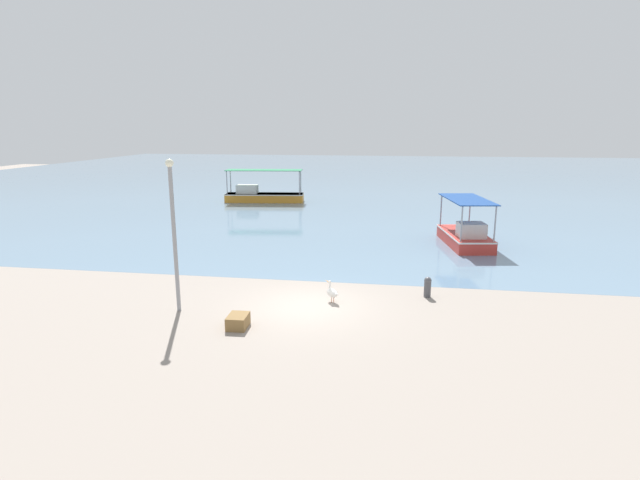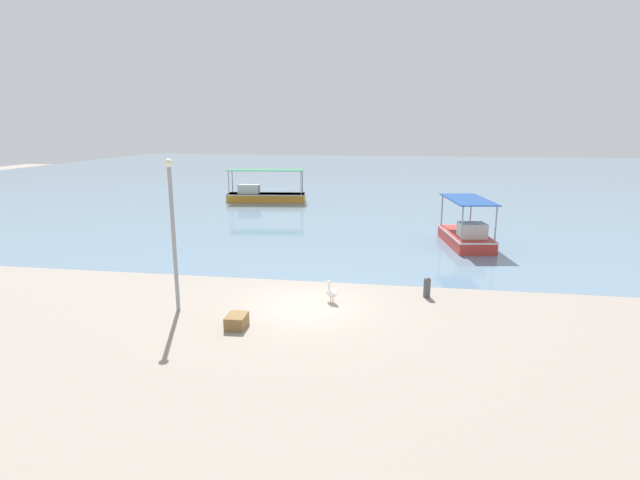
# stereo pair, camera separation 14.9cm
# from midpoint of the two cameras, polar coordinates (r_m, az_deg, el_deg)

# --- Properties ---
(ground) EXTENTS (120.00, 120.00, 0.00)m
(ground) POSITION_cam_midpoint_polar(r_m,az_deg,el_deg) (18.26, -1.79, -7.62)
(ground) COLOR gray
(harbor_water) EXTENTS (110.00, 90.00, 0.00)m
(harbor_water) POSITION_cam_midpoint_polar(r_m,az_deg,el_deg) (65.19, 6.04, 7.24)
(harbor_water) COLOR slate
(harbor_water) RESTS_ON ground
(fishing_boat_far_left) EXTENTS (2.73, 5.06, 2.55)m
(fishing_boat_far_left) POSITION_cam_midpoint_polar(r_m,az_deg,el_deg) (28.31, 16.16, 0.56)
(fishing_boat_far_left) COLOR red
(fishing_boat_far_left) RESTS_ON harbor_water
(fishing_boat_center) EXTENTS (6.83, 2.52, 2.74)m
(fishing_boat_center) POSITION_cam_midpoint_polar(r_m,az_deg,el_deg) (43.28, -6.71, 5.17)
(fishing_boat_center) COLOR orange
(fishing_boat_center) RESTS_ON harbor_water
(pelican) EXTENTS (0.63, 0.66, 0.80)m
(pelican) POSITION_cam_midpoint_polar(r_m,az_deg,el_deg) (18.58, 1.16, -6.01)
(pelican) COLOR #E0997A
(pelican) RESTS_ON ground
(lamp_post) EXTENTS (0.28, 0.28, 5.33)m
(lamp_post) POSITION_cam_midpoint_polar(r_m,az_deg,el_deg) (17.81, -16.61, 1.42)
(lamp_post) COLOR gray
(lamp_post) RESTS_ON ground
(mooring_bollard) EXTENTS (0.28, 0.28, 0.79)m
(mooring_bollard) POSITION_cam_midpoint_polar(r_m,az_deg,el_deg) (19.53, 11.98, -5.20)
(mooring_bollard) COLOR #47474C
(mooring_bollard) RESTS_ON ground
(cargo_crate) EXTENTS (0.66, 0.85, 0.42)m
(cargo_crate) POSITION_cam_midpoint_polar(r_m,az_deg,el_deg) (16.62, -9.62, -9.15)
(cargo_crate) COLOR olive
(cargo_crate) RESTS_ON ground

